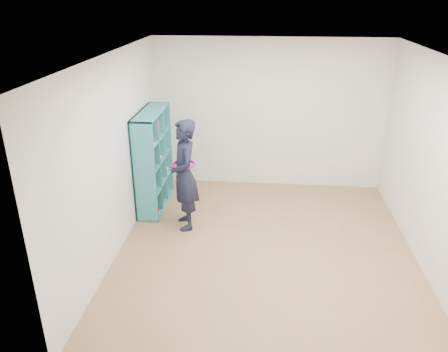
# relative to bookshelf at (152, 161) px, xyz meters

# --- Properties ---
(floor) EXTENTS (4.50, 4.50, 0.00)m
(floor) POSITION_rel_bookshelf_xyz_m (1.84, -1.19, -0.78)
(floor) COLOR #956843
(floor) RESTS_ON ground
(ceiling) EXTENTS (4.50, 4.50, 0.00)m
(ceiling) POSITION_rel_bookshelf_xyz_m (1.84, -1.19, 1.82)
(ceiling) COLOR white
(ceiling) RESTS_ON wall_back
(wall_left) EXTENTS (0.02, 4.50, 2.60)m
(wall_left) POSITION_rel_bookshelf_xyz_m (-0.16, -1.19, 0.52)
(wall_left) COLOR silver
(wall_left) RESTS_ON floor
(wall_right) EXTENTS (0.02, 4.50, 2.60)m
(wall_right) POSITION_rel_bookshelf_xyz_m (3.84, -1.19, 0.52)
(wall_right) COLOR silver
(wall_right) RESTS_ON floor
(wall_back) EXTENTS (4.00, 0.02, 2.60)m
(wall_back) POSITION_rel_bookshelf_xyz_m (1.84, 1.06, 0.52)
(wall_back) COLOR silver
(wall_back) RESTS_ON floor
(wall_front) EXTENTS (4.00, 0.02, 2.60)m
(wall_front) POSITION_rel_bookshelf_xyz_m (1.84, -3.44, 0.52)
(wall_front) COLOR silver
(wall_front) RESTS_ON floor
(bookshelf) EXTENTS (0.35, 1.19, 1.59)m
(bookshelf) POSITION_rel_bookshelf_xyz_m (0.00, 0.00, 0.00)
(bookshelf) COLOR teal
(bookshelf) RESTS_ON floor
(person) EXTENTS (0.57, 0.70, 1.66)m
(person) POSITION_rel_bookshelf_xyz_m (0.64, -0.63, 0.05)
(person) COLOR black
(person) RESTS_ON floor
(smartphone) EXTENTS (0.05, 0.09, 0.13)m
(smartphone) POSITION_rel_bookshelf_xyz_m (0.49, -0.59, 0.16)
(smartphone) COLOR silver
(smartphone) RESTS_ON person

